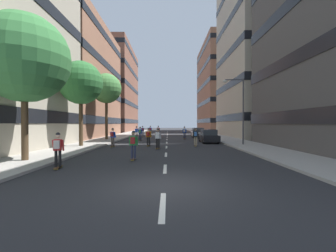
{
  "coord_description": "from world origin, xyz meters",
  "views": [
    {
      "loc": [
        0.14,
        -8.06,
        2.22
      ],
      "look_at": [
        0.0,
        22.23,
        1.87
      ],
      "focal_mm": 24.21,
      "sensor_mm": 36.0,
      "label": 1
    }
  ],
  "objects_px": {
    "street_tree_mid": "(108,89)",
    "skater_8": "(114,136)",
    "skater_0": "(144,130)",
    "skater_1": "(186,132)",
    "skater_2": "(141,133)",
    "skater_7": "(151,130)",
    "skater_4": "(138,132)",
    "skater_6": "(59,148)",
    "parked_car_near": "(210,136)",
    "street_tree_near": "(26,59)",
    "skater_10": "(134,143)",
    "skater_11": "(159,138)",
    "skater_5": "(150,136)",
    "skater_3": "(159,130)",
    "parked_car_mid": "(199,133)",
    "street_tree_far": "(82,83)",
    "streetlamp_right": "(241,104)",
    "skater_9": "(197,136)"
  },
  "relations": [
    {
      "from": "skater_5",
      "to": "skater_6",
      "type": "distance_m",
      "value": 11.51
    },
    {
      "from": "skater_10",
      "to": "skater_11",
      "type": "xyz_separation_m",
      "value": [
        1.22,
        6.05,
        -0.03
      ]
    },
    {
      "from": "parked_car_mid",
      "to": "streetlamp_right",
      "type": "distance_m",
      "value": 13.88
    },
    {
      "from": "skater_0",
      "to": "skater_8",
      "type": "height_order",
      "value": "same"
    },
    {
      "from": "skater_6",
      "to": "skater_9",
      "type": "height_order",
      "value": "same"
    },
    {
      "from": "street_tree_far",
      "to": "skater_0",
      "type": "xyz_separation_m",
      "value": [
        3.79,
        17.45,
        -4.96
      ]
    },
    {
      "from": "skater_9",
      "to": "skater_11",
      "type": "bearing_deg",
      "value": -147.24
    },
    {
      "from": "street_tree_mid",
      "to": "skater_8",
      "type": "xyz_separation_m",
      "value": [
        2.93,
        -8.67,
        -5.77
      ]
    },
    {
      "from": "skater_4",
      "to": "skater_6",
      "type": "height_order",
      "value": "same"
    },
    {
      "from": "street_tree_near",
      "to": "skater_4",
      "type": "distance_m",
      "value": 21.99
    },
    {
      "from": "skater_10",
      "to": "street_tree_near",
      "type": "bearing_deg",
      "value": -172.05
    },
    {
      "from": "street_tree_far",
      "to": "skater_10",
      "type": "height_order",
      "value": "street_tree_far"
    },
    {
      "from": "skater_0",
      "to": "skater_1",
      "type": "distance_m",
      "value": 9.06
    },
    {
      "from": "parked_car_near",
      "to": "street_tree_near",
      "type": "xyz_separation_m",
      "value": [
        -12.84,
        -13.43,
        5.19
      ]
    },
    {
      "from": "parked_car_near",
      "to": "skater_1",
      "type": "relative_size",
      "value": 2.47
    },
    {
      "from": "skater_0",
      "to": "skater_10",
      "type": "distance_m",
      "value": 24.97
    },
    {
      "from": "skater_8",
      "to": "skater_10",
      "type": "distance_m",
      "value": 8.12
    },
    {
      "from": "skater_3",
      "to": "skater_8",
      "type": "relative_size",
      "value": 1.0
    },
    {
      "from": "skater_2",
      "to": "skater_6",
      "type": "xyz_separation_m",
      "value": [
        -1.77,
        -18.34,
        0.0
      ]
    },
    {
      "from": "skater_1",
      "to": "skater_11",
      "type": "xyz_separation_m",
      "value": [
        -3.24,
        -12.71,
        -0.03
      ]
    },
    {
      "from": "street_tree_near",
      "to": "skater_5",
      "type": "height_order",
      "value": "street_tree_near"
    },
    {
      "from": "parked_car_mid",
      "to": "skater_1",
      "type": "relative_size",
      "value": 2.47
    },
    {
      "from": "skater_7",
      "to": "skater_2",
      "type": "bearing_deg",
      "value": -91.18
    },
    {
      "from": "parked_car_near",
      "to": "skater_7",
      "type": "distance_m",
      "value": 18.46
    },
    {
      "from": "skater_11",
      "to": "skater_0",
      "type": "bearing_deg",
      "value": 100.38
    },
    {
      "from": "streetlamp_right",
      "to": "skater_4",
      "type": "bearing_deg",
      "value": 135.62
    },
    {
      "from": "skater_6",
      "to": "street_tree_mid",
      "type": "bearing_deg",
      "value": 98.27
    },
    {
      "from": "skater_2",
      "to": "skater_4",
      "type": "distance_m",
      "value": 4.73
    },
    {
      "from": "skater_5",
      "to": "skater_7",
      "type": "distance_m",
      "value": 20.88
    },
    {
      "from": "parked_car_near",
      "to": "skater_11",
      "type": "bearing_deg",
      "value": -130.61
    },
    {
      "from": "streetlamp_right",
      "to": "skater_1",
      "type": "height_order",
      "value": "streetlamp_right"
    },
    {
      "from": "street_tree_far",
      "to": "parked_car_mid",
      "type": "bearing_deg",
      "value": 48.6
    },
    {
      "from": "parked_car_near",
      "to": "skater_1",
      "type": "distance_m",
      "value": 6.62
    },
    {
      "from": "skater_2",
      "to": "skater_8",
      "type": "xyz_separation_m",
      "value": [
        -1.57,
        -8.22,
        0.0
      ]
    },
    {
      "from": "skater_0",
      "to": "skater_2",
      "type": "height_order",
      "value": "same"
    },
    {
      "from": "parked_car_mid",
      "to": "skater_0",
      "type": "bearing_deg",
      "value": 162.36
    },
    {
      "from": "skater_3",
      "to": "skater_0",
      "type": "bearing_deg",
      "value": -128.26
    },
    {
      "from": "skater_5",
      "to": "skater_6",
      "type": "xyz_separation_m",
      "value": [
        -3.48,
        -10.97,
        0.0
      ]
    },
    {
      "from": "parked_car_mid",
      "to": "skater_5",
      "type": "relative_size",
      "value": 2.47
    },
    {
      "from": "skater_0",
      "to": "skater_8",
      "type": "bearing_deg",
      "value": -92.84
    },
    {
      "from": "street_tree_far",
      "to": "skater_4",
      "type": "height_order",
      "value": "street_tree_far"
    },
    {
      "from": "skater_5",
      "to": "skater_9",
      "type": "distance_m",
      "value": 4.6
    },
    {
      "from": "skater_6",
      "to": "skater_5",
      "type": "bearing_deg",
      "value": 72.39
    },
    {
      "from": "street_tree_mid",
      "to": "skater_5",
      "type": "distance_m",
      "value": 11.53
    },
    {
      "from": "street_tree_mid",
      "to": "skater_2",
      "type": "height_order",
      "value": "street_tree_mid"
    },
    {
      "from": "skater_2",
      "to": "skater_7",
      "type": "xyz_separation_m",
      "value": [
        0.28,
        13.47,
        0.0
      ]
    },
    {
      "from": "parked_car_near",
      "to": "skater_11",
      "type": "distance_m",
      "value": 8.62
    },
    {
      "from": "street_tree_near",
      "to": "skater_1",
      "type": "height_order",
      "value": "street_tree_near"
    },
    {
      "from": "skater_4",
      "to": "street_tree_near",
      "type": "bearing_deg",
      "value": -99.1
    },
    {
      "from": "street_tree_near",
      "to": "skater_7",
      "type": "bearing_deg",
      "value": 80.96
    }
  ]
}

